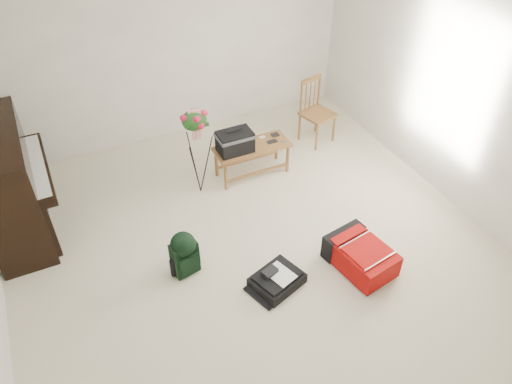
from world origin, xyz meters
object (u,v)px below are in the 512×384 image
flower_stand (197,153)px  bench (240,143)px  piano (10,186)px  green_backpack (184,252)px  black_duffel (277,279)px  red_suitcase (358,253)px  dining_chair (317,112)px

flower_stand → bench: bearing=18.1°
piano → green_backpack: piano is taller
black_duffel → bench: bearing=58.8°
bench → flower_stand: bearing=-175.7°
bench → black_duffel: size_ratio=1.64×
black_duffel → flower_stand: (-0.17, 1.72, 0.51)m
flower_stand → red_suitcase: bearing=-46.2°
black_duffel → piano: bearing=119.6°
bench → green_backpack: bearing=-134.1°
piano → flower_stand: bearing=-7.2°
green_backpack → flower_stand: 1.34m
bench → flower_stand: size_ratio=0.80×
red_suitcase → flower_stand: (-1.06, 1.83, 0.42)m
dining_chair → flower_stand: 1.91m
piano → red_suitcase: (3.09, -2.09, -0.44)m
piano → black_duffel: bearing=-42.0°
red_suitcase → flower_stand: bearing=110.5°
flower_stand → dining_chair: bearing=25.5°
bench → black_duffel: bearing=-102.8°
piano → green_backpack: (1.43, -1.42, -0.31)m
piano → dining_chair: 3.90m
piano → red_suitcase: size_ratio=1.97×
red_suitcase → flower_stand: size_ratio=0.64×
red_suitcase → green_backpack: green_backpack is taller
red_suitcase → green_backpack: (-1.66, 0.67, 0.13)m
red_suitcase → bench: bearing=95.1°
dining_chair → bench: bearing=-179.5°
dining_chair → red_suitcase: bearing=-124.2°
bench → black_duffel: (-0.40, -1.77, -0.44)m
black_duffel → flower_stand: size_ratio=0.49×
dining_chair → flower_stand: (-1.86, -0.39, 0.14)m
green_backpack → flower_stand: bearing=52.2°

